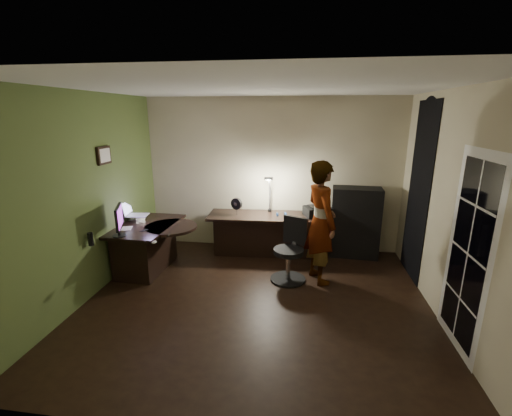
# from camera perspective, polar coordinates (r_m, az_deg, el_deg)

# --- Properties ---
(floor) EXTENTS (4.50, 4.00, 0.01)m
(floor) POSITION_cam_1_polar(r_m,az_deg,el_deg) (4.72, 0.03, -15.39)
(floor) COLOR black
(floor) RESTS_ON ground
(ceiling) EXTENTS (4.50, 4.00, 0.01)m
(ceiling) POSITION_cam_1_polar(r_m,az_deg,el_deg) (4.06, 0.03, 19.59)
(ceiling) COLOR silver
(ceiling) RESTS_ON floor
(wall_back) EXTENTS (4.50, 0.01, 2.70)m
(wall_back) POSITION_cam_1_polar(r_m,az_deg,el_deg) (6.13, 2.64, 5.46)
(wall_back) COLOR #B8AF8C
(wall_back) RESTS_ON floor
(wall_front) EXTENTS (4.50, 0.01, 2.70)m
(wall_front) POSITION_cam_1_polar(r_m,az_deg,el_deg) (2.34, -6.96, -11.73)
(wall_front) COLOR #B8AF8C
(wall_front) RESTS_ON floor
(wall_left) EXTENTS (0.01, 4.00, 2.70)m
(wall_left) POSITION_cam_1_polar(r_m,az_deg,el_deg) (5.01, -26.43, 1.58)
(wall_left) COLOR #B8AF8C
(wall_left) RESTS_ON floor
(wall_right) EXTENTS (0.01, 4.00, 2.70)m
(wall_right) POSITION_cam_1_polar(r_m,az_deg,el_deg) (4.48, 29.93, -0.38)
(wall_right) COLOR #B8AF8C
(wall_right) RESTS_ON floor
(green_wall_overlay) EXTENTS (0.00, 4.00, 2.70)m
(green_wall_overlay) POSITION_cam_1_polar(r_m,az_deg,el_deg) (5.01, -26.29, 1.58)
(green_wall_overlay) COLOR #4E622D
(green_wall_overlay) RESTS_ON floor
(arched_doorway) EXTENTS (0.01, 0.90, 2.60)m
(arched_doorway) POSITION_cam_1_polar(r_m,az_deg,el_deg) (5.54, 25.48, 2.35)
(arched_doorway) COLOR black
(arched_doorway) RESTS_ON floor
(french_door) EXTENTS (0.02, 0.92, 2.10)m
(french_door) POSITION_cam_1_polar(r_m,az_deg,el_deg) (4.08, 31.89, -6.52)
(french_door) COLOR white
(french_door) RESTS_ON floor
(framed_picture) EXTENTS (0.04, 0.30, 0.25)m
(framed_picture) POSITION_cam_1_polar(r_m,az_deg,el_deg) (5.29, -24.06, 8.02)
(framed_picture) COLOR black
(framed_picture) RESTS_ON wall_left
(desk_left) EXTENTS (0.83, 1.31, 0.74)m
(desk_left) POSITION_cam_1_polar(r_m,az_deg,el_deg) (5.71, -17.48, -6.24)
(desk_left) COLOR black
(desk_left) RESTS_ON floor
(desk_right) EXTENTS (1.96, 0.77, 0.72)m
(desk_right) POSITION_cam_1_polar(r_m,az_deg,el_deg) (6.01, 1.39, -4.48)
(desk_right) COLOR black
(desk_right) RESTS_ON floor
(cabinet) EXTENTS (0.83, 0.46, 1.21)m
(cabinet) POSITION_cam_1_polar(r_m,az_deg,el_deg) (6.13, 16.18, -2.30)
(cabinet) COLOR black
(cabinet) RESTS_ON floor
(laptop_stand) EXTENTS (0.27, 0.26, 0.09)m
(laptop_stand) POSITION_cam_1_polar(r_m,az_deg,el_deg) (5.85, -19.39, -1.60)
(laptop_stand) COLOR silver
(laptop_stand) RESTS_ON desk_left
(laptop) EXTENTS (0.39, 0.37, 0.24)m
(laptop) POSITION_cam_1_polar(r_m,az_deg,el_deg) (5.80, -19.31, -0.07)
(laptop) COLOR silver
(laptop) RESTS_ON laptop_stand
(monitor) EXTENTS (0.27, 0.48, 0.32)m
(monitor) POSITION_cam_1_polar(r_m,az_deg,el_deg) (5.17, -21.95, -2.72)
(monitor) COLOR black
(monitor) RESTS_ON desk_left
(mouse) EXTENTS (0.09, 0.11, 0.04)m
(mouse) POSITION_cam_1_polar(r_m,az_deg,el_deg) (4.78, -16.60, -5.48)
(mouse) COLOR silver
(mouse) RESTS_ON desk_left
(phone) EXTENTS (0.10, 0.13, 0.01)m
(phone) POSITION_cam_1_polar(r_m,az_deg,el_deg) (5.33, -18.16, -3.58)
(phone) COLOR black
(phone) RESTS_ON desk_left
(pen) EXTENTS (0.03, 0.15, 0.01)m
(pen) POSITION_cam_1_polar(r_m,az_deg,el_deg) (5.05, -14.28, -4.32)
(pen) COLOR black
(pen) RESTS_ON desk_left
(speaker) EXTENTS (0.08, 0.08, 0.18)m
(speaker) POSITION_cam_1_polar(r_m,az_deg,el_deg) (4.99, -25.86, -4.68)
(speaker) COLOR black
(speaker) RESTS_ON desk_left
(notepad) EXTENTS (0.20, 0.24, 0.01)m
(notepad) POSITION_cam_1_polar(r_m,az_deg,el_deg) (5.50, -20.76, -3.23)
(notepad) COLOR silver
(notepad) RESTS_ON desk_left
(desk_fan) EXTENTS (0.23, 0.18, 0.31)m
(desk_fan) POSITION_cam_1_polar(r_m,az_deg,el_deg) (5.88, -3.23, 0.21)
(desk_fan) COLOR black
(desk_fan) RESTS_ON desk_right
(headphones) EXTENTS (0.19, 0.13, 0.08)m
(headphones) POSITION_cam_1_polar(r_m,az_deg,el_deg) (5.85, 4.27, -1.05)
(headphones) COLOR #1A458F
(headphones) RESTS_ON desk_right
(printer) EXTENTS (0.52, 0.46, 0.19)m
(printer) POSITION_cam_1_polar(r_m,az_deg,el_deg) (5.91, 10.23, -0.54)
(printer) COLOR black
(printer) RESTS_ON desk_right
(desk_lamp) EXTENTS (0.28, 0.37, 0.73)m
(desk_lamp) POSITION_cam_1_polar(r_m,az_deg,el_deg) (6.02, 2.34, 2.62)
(desk_lamp) COLOR black
(desk_lamp) RESTS_ON desk_right
(office_chair) EXTENTS (0.69, 0.69, 0.94)m
(office_chair) POSITION_cam_1_polar(r_m,az_deg,el_deg) (5.07, 5.46, -7.14)
(office_chair) COLOR black
(office_chair) RESTS_ON floor
(person) EXTENTS (0.65, 0.76, 1.80)m
(person) POSITION_cam_1_polar(r_m,az_deg,el_deg) (5.01, 10.75, -2.40)
(person) COLOR #D8A88C
(person) RESTS_ON floor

